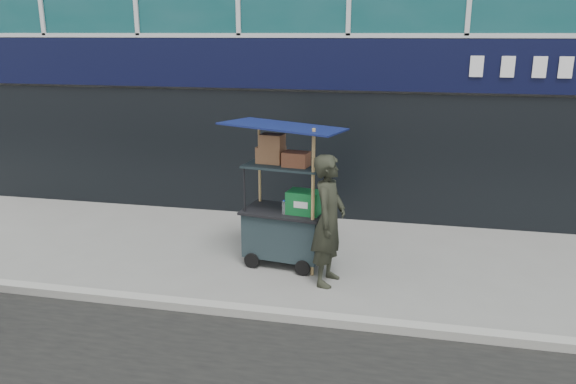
# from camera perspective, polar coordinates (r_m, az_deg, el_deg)

# --- Properties ---
(ground) EXTENTS (80.00, 80.00, 0.00)m
(ground) POSITION_cam_1_polar(r_m,az_deg,el_deg) (7.31, 1.93, -12.30)
(ground) COLOR slate
(ground) RESTS_ON ground
(curb) EXTENTS (80.00, 0.18, 0.12)m
(curb) POSITION_cam_1_polar(r_m,az_deg,el_deg) (7.11, 1.64, -12.62)
(curb) COLOR gray
(curb) RESTS_ON ground
(vendor_cart) EXTENTS (1.79, 1.39, 2.23)m
(vendor_cart) POSITION_cam_1_polar(r_m,az_deg,el_deg) (8.52, -0.21, -2.37)
(vendor_cart) COLOR black
(vendor_cart) RESTS_ON ground
(vendor_man) EXTENTS (0.55, 0.74, 1.87)m
(vendor_man) POSITION_cam_1_polar(r_m,az_deg,el_deg) (7.83, 4.17, -2.89)
(vendor_man) COLOR black
(vendor_man) RESTS_ON ground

